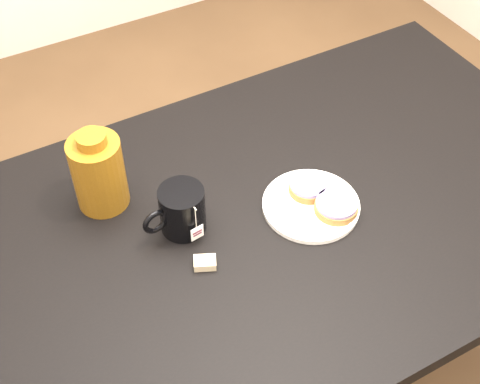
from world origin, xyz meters
The scene contains 8 objects.
ground_plane centered at (0.00, 0.00, 0.00)m, with size 4.00×4.00×0.00m, color brown.
table centered at (0.00, 0.00, 0.67)m, with size 1.40×0.90×0.75m.
plate centered at (0.02, -0.02, 0.76)m, with size 0.21×0.21×0.02m.
bagel_back centered at (0.04, 0.01, 0.77)m, with size 0.10×0.10×0.03m.
bagel_front centered at (0.06, -0.07, 0.77)m, with size 0.13×0.13×0.03m.
mug centered at (-0.25, 0.06, 0.80)m, with size 0.15×0.11×0.11m.
teabag_pouch centered at (-0.25, -0.05, 0.76)m, with size 0.04×0.03×0.02m, color #C6B793.
bagel_package centered at (-0.37, 0.21, 0.84)m, with size 0.12×0.12×0.19m.
Camera 1 is at (-0.59, -0.81, 1.84)m, focal length 50.00 mm.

